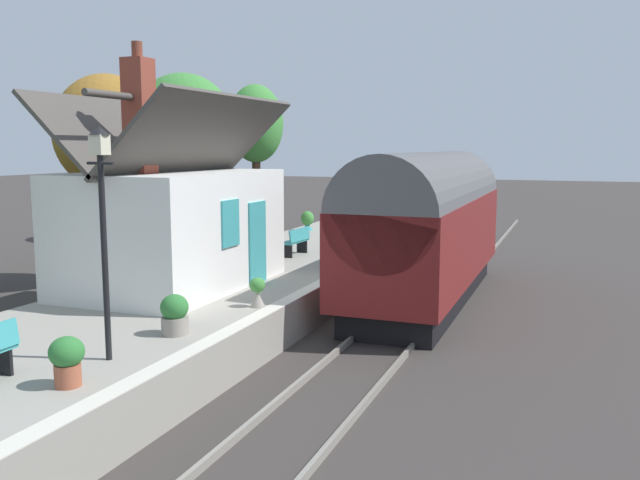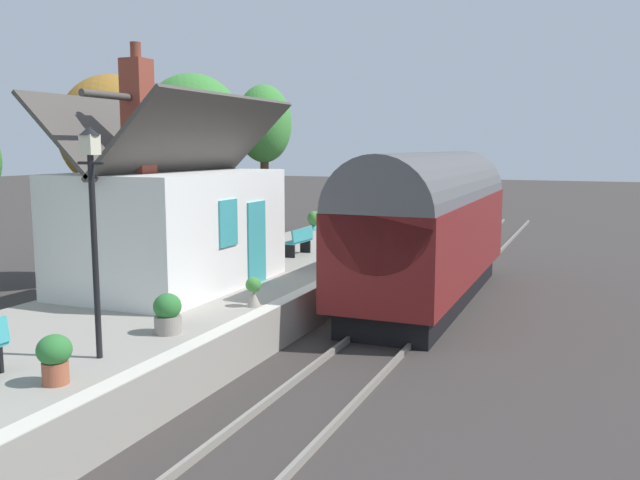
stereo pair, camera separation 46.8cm
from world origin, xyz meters
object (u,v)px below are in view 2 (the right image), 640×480
object	(u,v)px
planter_under_sign	(168,313)
bench_by_lamp	(375,219)
tree_behind_building	(264,125)
planter_corner_building	(253,292)
planter_edge_near	(55,357)
planter_bench_right	(314,221)
bench_platform_end	(299,241)
station_building	(173,223)
tree_far_right	(192,127)
lamp_post_platform	(92,199)
tree_distant	(113,133)
train	(430,226)

from	to	relation	value
planter_under_sign	bench_by_lamp	bearing A→B (deg)	4.31
tree_behind_building	planter_corner_building	bearing A→B (deg)	-153.61
planter_edge_near	planter_bench_right	bearing A→B (deg)	11.37
planter_edge_near	planter_corner_building	bearing A→B (deg)	-4.26
bench_platform_end	planter_corner_building	bearing A→B (deg)	-163.87
tree_behind_building	station_building	bearing A→B (deg)	-160.96
station_building	bench_platform_end	xyz separation A→B (m)	(5.57, -0.96, -1.12)
bench_by_lamp	planter_corner_building	bearing A→B (deg)	-173.00
planter_bench_right	planter_corner_building	xyz separation A→B (m)	(-13.06, -4.12, -0.07)
planter_corner_building	tree_far_right	world-z (taller)	tree_far_right
station_building	bench_by_lamp	world-z (taller)	station_building
planter_edge_near	lamp_post_platform	world-z (taller)	lamp_post_platform
planter_under_sign	tree_distant	distance (m)	10.60
bench_platform_end	planter_corner_building	distance (m)	7.08
bench_by_lamp	tree_far_right	bearing A→B (deg)	84.55
train	planter_corner_building	size ratio (longest dim) A/B	16.20
bench_platform_end	tree_distant	xyz separation A→B (m)	(-2.17, 5.51, 3.42)
planter_under_sign	lamp_post_platform	distance (m)	2.81
planter_edge_near	tree_distant	size ratio (longest dim) A/B	0.11
bench_by_lamp	planter_under_sign	size ratio (longest dim) A/B	1.86
planter_edge_near	lamp_post_platform	xyz separation A→B (m)	(1.23, 0.25, 2.22)
train	bench_by_lamp	distance (m)	8.83
planter_under_sign	planter_bench_right	world-z (taller)	planter_bench_right
lamp_post_platform	planter_edge_near	bearing A→B (deg)	-168.57
tree_far_right	tree_distant	distance (m)	10.85
planter_under_sign	planter_corner_building	size ratio (longest dim) A/B	1.17
tree_behind_building	tree_distant	xyz separation A→B (m)	(-11.90, -0.73, -0.61)
station_building	planter_bench_right	bearing A→B (deg)	5.76
station_building	tree_behind_building	world-z (taller)	tree_behind_building
planter_bench_right	tree_behind_building	world-z (taller)	tree_behind_building
planter_bench_right	lamp_post_platform	size ratio (longest dim) A/B	0.21
planter_edge_near	lamp_post_platform	bearing A→B (deg)	11.43
planter_under_sign	planter_edge_near	bearing A→B (deg)	-178.64
station_building	lamp_post_platform	world-z (taller)	station_building
train	tree_far_right	bearing A→B (deg)	57.53
planter_edge_near	tree_far_right	bearing A→B (deg)	28.01
lamp_post_platform	bench_platform_end	bearing A→B (deg)	6.83
bench_by_lamp	bench_platform_end	bearing A→B (deg)	177.93
planter_corner_building	tree_distant	bearing A→B (deg)	58.22
bench_by_lamp	planter_edge_near	bearing A→B (deg)	-176.14
bench_platform_end	lamp_post_platform	bearing A→B (deg)	-173.17
bench_platform_end	planter_edge_near	distance (m)	12.32
planter_edge_near	planter_under_sign	bearing A→B (deg)	1.36
tree_far_right	tree_distant	xyz separation A→B (m)	(-10.19, -3.69, -0.52)
station_building	tree_far_right	bearing A→B (deg)	31.24
bench_platform_end	tree_behind_building	world-z (taller)	tree_behind_building
station_building	bench_by_lamp	distance (m)	12.80
train	planter_bench_right	world-z (taller)	train
train	bench_platform_end	bearing A→B (deg)	81.72
bench_platform_end	train	bearing A→B (deg)	-98.28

